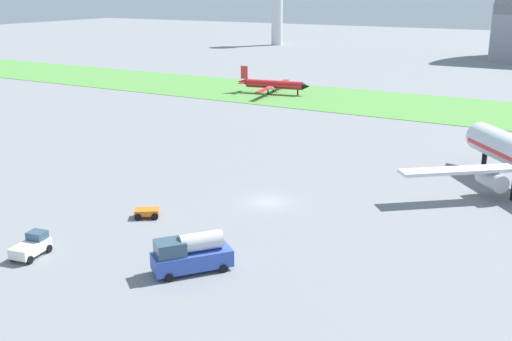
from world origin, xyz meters
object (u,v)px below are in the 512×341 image
object	(u,v)px
airplane_taxiing_turboprop	(273,84)
pushback_tug_near_gate	(32,246)
baggage_cart_midfield	(147,212)
fuel_truck_by_runway	(191,254)

from	to	relation	value
airplane_taxiing_turboprop	pushback_tug_near_gate	bearing A→B (deg)	-84.74
pushback_tug_near_gate	airplane_taxiing_turboprop	bearing A→B (deg)	4.36
pushback_tug_near_gate	baggage_cart_midfield	size ratio (longest dim) A/B	1.31
airplane_taxiing_turboprop	fuel_truck_by_runway	xyz separation A→B (m)	(35.70, -80.50, -0.55)
airplane_taxiing_turboprop	fuel_truck_by_runway	size ratio (longest dim) A/B	2.94
airplane_taxiing_turboprop	fuel_truck_by_runway	bearing A→B (deg)	-75.26
airplane_taxiing_turboprop	baggage_cart_midfield	size ratio (longest dim) A/B	6.56
airplane_taxiing_turboprop	baggage_cart_midfield	bearing A→B (deg)	-80.50
pushback_tug_near_gate	baggage_cart_midfield	world-z (taller)	pushback_tug_near_gate
fuel_truck_by_runway	pushback_tug_near_gate	bearing A→B (deg)	-34.16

